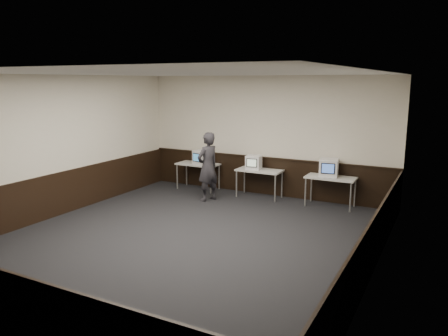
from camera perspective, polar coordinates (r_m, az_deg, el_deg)
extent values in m
plane|color=black|center=(8.72, -4.91, -9.29)|extent=(8.00, 8.00, 0.00)
plane|color=white|center=(8.16, -5.29, 12.23)|extent=(8.00, 8.00, 0.00)
plane|color=silver|center=(11.81, 5.47, 4.17)|extent=(7.00, 0.00, 7.00)
plane|color=silver|center=(10.58, -21.27, 2.61)|extent=(0.00, 8.00, 8.00)
plane|color=silver|center=(7.07, 19.53, -1.30)|extent=(0.00, 8.00, 8.00)
cube|color=black|center=(11.98, 5.34, -1.06)|extent=(6.98, 0.04, 1.00)
cube|color=black|center=(5.87, -27.26, -15.94)|extent=(6.98, 0.04, 1.00)
cube|color=black|center=(10.78, -20.78, -3.18)|extent=(0.04, 7.98, 1.00)
cube|color=black|center=(7.38, 18.80, -9.65)|extent=(0.04, 7.98, 1.00)
cube|color=black|center=(11.86, 5.35, 1.37)|extent=(6.98, 0.06, 0.04)
cube|color=silver|center=(12.44, -3.43, 0.51)|extent=(1.20, 0.60, 0.04)
cylinder|color=#999999|center=(12.60, -6.14, -1.14)|extent=(0.04, 0.04, 0.71)
cylinder|color=#999999|center=(12.04, -1.78, -1.67)|extent=(0.04, 0.04, 0.71)
cylinder|color=#999999|center=(13.01, -4.92, -0.71)|extent=(0.04, 0.04, 0.71)
cylinder|color=#999999|center=(12.46, -0.65, -1.21)|extent=(0.04, 0.04, 0.71)
cube|color=silver|center=(11.59, 4.64, -0.31)|extent=(1.20, 0.60, 0.04)
cylinder|color=#999999|center=(11.67, 1.64, -2.08)|extent=(0.04, 0.04, 0.71)
cylinder|color=#999999|center=(11.25, 6.69, -2.67)|extent=(0.04, 0.04, 0.71)
cylinder|color=#999999|center=(12.11, 2.68, -1.59)|extent=(0.04, 0.04, 0.71)
cylinder|color=#999999|center=(11.70, 7.57, -2.14)|extent=(0.04, 0.04, 0.71)
cube|color=silver|center=(11.01, 13.77, -1.24)|extent=(1.20, 0.60, 0.04)
cylinder|color=#999999|center=(11.00, 10.58, -3.12)|extent=(0.04, 0.04, 0.71)
cylinder|color=#999999|center=(10.74, 16.20, -3.73)|extent=(0.04, 0.04, 0.71)
cylinder|color=#999999|center=(11.46, 11.33, -2.55)|extent=(0.04, 0.04, 0.71)
cylinder|color=#999999|center=(11.22, 16.72, -3.13)|extent=(0.04, 0.04, 0.71)
cube|color=white|center=(12.28, -2.89, 1.41)|extent=(0.48, 0.50, 0.40)
cube|color=black|center=(12.13, -3.58, 1.37)|extent=(0.29, 0.09, 0.24)
cube|color=teal|center=(12.12, -3.61, 1.36)|extent=(0.25, 0.06, 0.20)
cube|color=white|center=(11.59, 3.91, 0.75)|extent=(0.43, 0.45, 0.38)
cube|color=black|center=(11.40, 3.64, 0.67)|extent=(0.28, 0.06, 0.23)
cube|color=silver|center=(11.39, 3.63, 0.66)|extent=(0.24, 0.04, 0.19)
cube|color=white|center=(11.01, 13.55, 0.05)|extent=(0.50, 0.52, 0.44)
cube|color=black|center=(10.78, 13.43, -0.06)|extent=(0.33, 0.07, 0.26)
cube|color=#395CA9|center=(10.77, 13.42, -0.07)|extent=(0.28, 0.05, 0.22)
imported|color=#2A282E|center=(11.23, -2.13, 0.18)|extent=(0.61, 0.75, 1.78)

